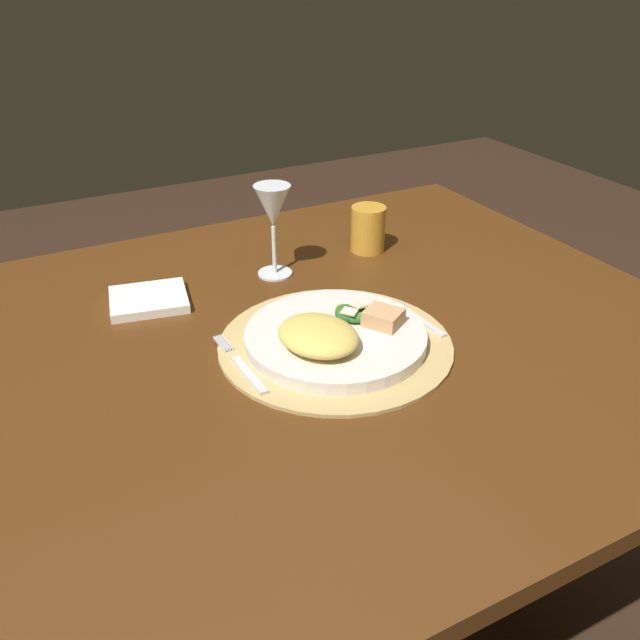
{
  "coord_description": "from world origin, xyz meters",
  "views": [
    {
      "loc": [
        -0.37,
        -0.79,
        1.27
      ],
      "look_at": [
        0.05,
        0.0,
        0.75
      ],
      "focal_mm": 37.48,
      "sensor_mm": 36.0,
      "label": 1
    }
  ],
  "objects_px": {
    "dining_table": "(294,403)",
    "napkin": "(149,300)",
    "dinner_plate": "(335,337)",
    "amber_tumbler": "(368,229)",
    "spoon": "(409,312)",
    "fork": "(242,366)",
    "wine_glass": "(273,210)"
  },
  "relations": [
    {
      "from": "spoon",
      "to": "napkin",
      "type": "xyz_separation_m",
      "value": [
        -0.36,
        0.24,
        -0.0
      ]
    },
    {
      "from": "fork",
      "to": "spoon",
      "type": "height_order",
      "value": "spoon"
    },
    {
      "from": "amber_tumbler",
      "to": "dinner_plate",
      "type": "bearing_deg",
      "value": -128.78
    },
    {
      "from": "dinner_plate",
      "to": "amber_tumbler",
      "type": "bearing_deg",
      "value": 51.22
    },
    {
      "from": "dinner_plate",
      "to": "spoon",
      "type": "distance_m",
      "value": 0.15
    },
    {
      "from": "dining_table",
      "to": "fork",
      "type": "relative_size",
      "value": 7.72
    },
    {
      "from": "dining_table",
      "to": "spoon",
      "type": "xyz_separation_m",
      "value": [
        0.2,
        -0.02,
        0.13
      ]
    },
    {
      "from": "wine_glass",
      "to": "fork",
      "type": "bearing_deg",
      "value": -122.81
    },
    {
      "from": "dinner_plate",
      "to": "dining_table",
      "type": "bearing_deg",
      "value": 136.6
    },
    {
      "from": "dining_table",
      "to": "dinner_plate",
      "type": "height_order",
      "value": "dinner_plate"
    },
    {
      "from": "spoon",
      "to": "amber_tumbler",
      "type": "relative_size",
      "value": 1.5
    },
    {
      "from": "dinner_plate",
      "to": "napkin",
      "type": "bearing_deg",
      "value": 128.88
    },
    {
      "from": "dining_table",
      "to": "napkin",
      "type": "distance_m",
      "value": 0.3
    },
    {
      "from": "fork",
      "to": "wine_glass",
      "type": "distance_m",
      "value": 0.34
    },
    {
      "from": "spoon",
      "to": "dining_table",
      "type": "bearing_deg",
      "value": 173.22
    },
    {
      "from": "fork",
      "to": "napkin",
      "type": "height_order",
      "value": "napkin"
    },
    {
      "from": "dinner_plate",
      "to": "spoon",
      "type": "bearing_deg",
      "value": 8.89
    },
    {
      "from": "spoon",
      "to": "fork",
      "type": "bearing_deg",
      "value": -176.06
    },
    {
      "from": "dinner_plate",
      "to": "wine_glass",
      "type": "bearing_deg",
      "value": 85.33
    },
    {
      "from": "dinner_plate",
      "to": "fork",
      "type": "distance_m",
      "value": 0.15
    },
    {
      "from": "dinner_plate",
      "to": "fork",
      "type": "height_order",
      "value": "dinner_plate"
    },
    {
      "from": "napkin",
      "to": "wine_glass",
      "type": "distance_m",
      "value": 0.26
    },
    {
      "from": "dining_table",
      "to": "fork",
      "type": "distance_m",
      "value": 0.17
    },
    {
      "from": "dinner_plate",
      "to": "spoon",
      "type": "height_order",
      "value": "dinner_plate"
    },
    {
      "from": "napkin",
      "to": "dining_table",
      "type": "bearing_deg",
      "value": -53.04
    },
    {
      "from": "amber_tumbler",
      "to": "napkin",
      "type": "bearing_deg",
      "value": -177.35
    },
    {
      "from": "dining_table",
      "to": "napkin",
      "type": "relative_size",
      "value": 10.28
    },
    {
      "from": "dining_table",
      "to": "napkin",
      "type": "height_order",
      "value": "napkin"
    },
    {
      "from": "spoon",
      "to": "wine_glass",
      "type": "distance_m",
      "value": 0.3
    },
    {
      "from": "dining_table",
      "to": "wine_glass",
      "type": "bearing_deg",
      "value": 72.22
    },
    {
      "from": "dinner_plate",
      "to": "fork",
      "type": "bearing_deg",
      "value": 178.99
    },
    {
      "from": "dinner_plate",
      "to": "wine_glass",
      "type": "distance_m",
      "value": 0.29
    }
  ]
}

